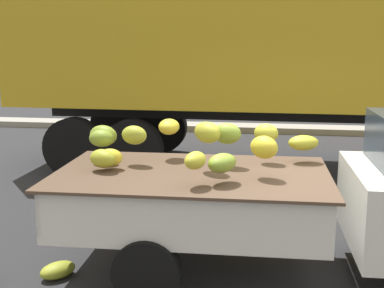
{
  "coord_description": "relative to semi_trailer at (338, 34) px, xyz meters",
  "views": [
    {
      "loc": [
        -0.41,
        -5.28,
        2.43
      ],
      "look_at": [
        -1.21,
        -0.09,
        1.38
      ],
      "focal_mm": 48.57,
      "sensor_mm": 36.0,
      "label": 1
    }
  ],
  "objects": [
    {
      "name": "ground",
      "position": [
        -0.74,
        -4.54,
        -2.54
      ],
      "size": [
        220.0,
        220.0,
        0.0
      ],
      "primitive_type": "plane",
      "color": "#28282B"
    },
    {
      "name": "curb_strip",
      "position": [
        -0.74,
        4.19,
        -2.46
      ],
      "size": [
        80.0,
        0.8,
        0.16
      ],
      "primitive_type": "cube",
      "color": "gray",
      "rests_on": "ground"
    },
    {
      "name": "semi_trailer",
      "position": [
        0.0,
        0.0,
        0.0
      ],
      "size": [
        12.03,
        2.73,
        3.95
      ],
      "rotation": [
        0.0,
        0.0,
        -0.01
      ],
      "color": "gold",
      "rests_on": "ground"
    },
    {
      "name": "fallen_banana_bunch_near_tailgate",
      "position": [
        -3.3,
        -5.06,
        -2.46
      ],
      "size": [
        0.43,
        0.46,
        0.16
      ],
      "primitive_type": "ellipsoid",
      "rotation": [
        0.0,
        0.0,
        4.07
      ],
      "color": "#9CA32A",
      "rests_on": "ground"
    }
  ]
}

